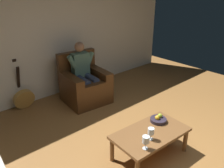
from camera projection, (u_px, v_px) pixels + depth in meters
ground_plane at (183, 168)px, 3.08m from camera, size 7.54×7.54×0.00m
wall_back at (54, 30)px, 4.70m from camera, size 6.33×0.06×2.77m
armchair at (85, 85)px, 4.74m from camera, size 0.90×0.88×0.99m
person_seated at (84, 72)px, 4.61m from camera, size 0.61×0.63×1.21m
coffee_table at (150, 135)px, 3.18m from camera, size 1.09×0.66×0.40m
guitar at (24, 98)px, 4.48m from camera, size 0.40×0.34×0.97m
wine_glass_near at (151, 132)px, 2.97m from camera, size 0.08×0.08×0.17m
wine_glass_far at (146, 140)px, 2.79m from camera, size 0.09×0.09×0.18m
fruit_bowl at (158, 119)px, 3.39m from camera, size 0.24×0.24×0.11m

